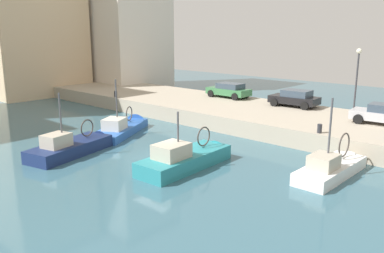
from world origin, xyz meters
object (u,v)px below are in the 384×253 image
Objects in this scene: parked_car_green at (229,90)px; quay_streetlamp at (357,72)px; mooring_bollard_mid at (320,129)px; fishing_boat_white at (333,172)px; parked_car_black at (295,98)px; mooring_bollard_north at (116,94)px; fishing_boat_navy at (75,151)px; fishing_boat_blue at (123,131)px; fishing_boat_teal at (189,164)px.

quay_streetlamp is (-1.24, -11.93, 2.56)m from parked_car_green.
fishing_boat_white is at bearing -143.50° from mooring_bollard_mid.
mooring_bollard_north is at bearing 115.19° from parked_car_black.
mooring_bollard_mid is 20.00m from mooring_bollard_north.
fishing_boat_navy is 11.65× the size of mooring_bollard_north.
fishing_boat_navy is 0.94× the size of fishing_boat_blue.
fishing_boat_blue is at bearing 75.44° from fishing_boat_teal.
fishing_boat_navy is 5.45m from fishing_boat_blue.
fishing_boat_blue is 13.99m from parked_car_black.
fishing_boat_blue is 1.14× the size of fishing_boat_white.
fishing_boat_navy reaches higher than mooring_bollard_north.
quay_streetlamp reaches higher than mooring_bollard_north.
fishing_boat_blue is at bearing 111.52° from mooring_bollard_mid.
fishing_boat_blue reaches higher than mooring_bollard_north.
fishing_boat_white is 1.24× the size of quay_streetlamp.
fishing_boat_teal is 1.39× the size of quay_streetlamp.
mooring_bollard_north is (10.09, 9.26, 1.37)m from fishing_boat_navy.
parked_car_green is at bearing 4.59° from fishing_boat_navy.
fishing_boat_blue is 1.67× the size of parked_car_green.
fishing_boat_navy is 13.77m from mooring_bollard_north.
parked_car_black is 0.82× the size of quay_streetlamp.
fishing_boat_white is 10.89× the size of mooring_bollard_mid.
fishing_boat_navy is 1.62× the size of parked_car_black.
fishing_boat_white is 10.14m from quay_streetlamp.
fishing_boat_teal is 17.58m from mooring_bollard_north.
mooring_bollard_north is at bearing 131.09° from parked_car_green.
fishing_boat_white is (6.93, -13.08, 0.01)m from fishing_boat_navy.
fishing_boat_teal is 12.19× the size of mooring_bollard_mid.
mooring_bollard_mid is 0.11× the size of quay_streetlamp.
quay_streetlamp reaches higher than fishing_boat_navy.
quay_streetlamp reaches higher than mooring_bollard_mid.
mooring_bollard_mid is at bearing -68.48° from fishing_boat_blue.
fishing_boat_teal is at bearing -104.56° from fishing_boat_blue.
fishing_boat_white is at bearing -98.06° from mooring_bollard_north.
fishing_boat_blue is (2.23, 8.60, -0.01)m from fishing_boat_teal.
mooring_bollard_mid is at bearing -119.65° from parked_car_green.
mooring_bollard_north is (0.00, 20.00, 0.00)m from mooring_bollard_mid.
quay_streetlamp reaches higher than parked_car_green.
fishing_boat_navy is 17.87m from parked_car_black.
parked_car_black is 16.14m from mooring_bollard_north.
mooring_bollard_north is (-6.89, 7.90, -0.42)m from parked_car_green.
fishing_boat_white reaches higher than parked_car_green.
mooring_bollard_north is 0.11× the size of quay_streetlamp.
parked_car_green is 0.84× the size of quay_streetlamp.
fishing_boat_white is 1.52× the size of parked_car_black.
mooring_bollard_north is at bearing 105.91° from quay_streetlamp.
fishing_boat_teal is 1.12× the size of fishing_boat_white.
fishing_boat_blue reaches higher than parked_car_black.
parked_car_black reaches higher than parked_car_green.
parked_car_green is 1.03× the size of parked_car_black.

